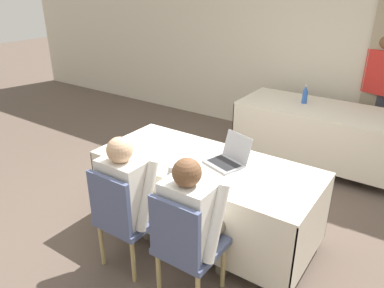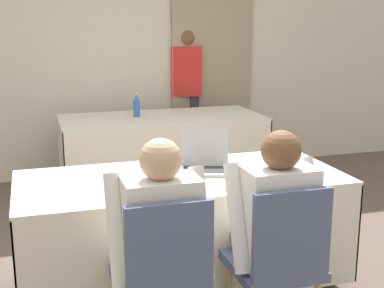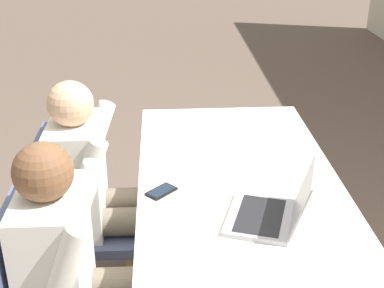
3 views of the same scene
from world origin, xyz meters
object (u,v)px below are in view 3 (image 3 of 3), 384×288
at_px(laptop, 273,211).
at_px(cell_phone, 161,191).
at_px(person_checkered_shirt, 96,186).
at_px(chair_near_left, 76,216).
at_px(person_white_shirt, 79,271).

height_order(laptop, cell_phone, laptop).
height_order(cell_phone, person_checkered_shirt, person_checkered_shirt).
bearing_deg(cell_phone, laptop, 15.55).
distance_m(chair_near_left, person_white_shirt, 0.64).
bearing_deg(cell_phone, person_white_shirt, -83.48).
height_order(person_checkered_shirt, person_white_shirt, same).
relative_size(laptop, cell_phone, 2.77).
bearing_deg(person_checkered_shirt, person_white_shirt, -180.00).
bearing_deg(laptop, person_white_shirt, -61.27).
bearing_deg(laptop, cell_phone, -101.61).
xyz_separation_m(cell_phone, person_checkered_shirt, (-0.24, -0.30, -0.10)).
height_order(laptop, person_checkered_shirt, person_checkered_shirt).
distance_m(laptop, person_checkered_shirt, 0.87).
bearing_deg(person_white_shirt, cell_phone, -39.08).
relative_size(laptop, person_checkered_shirt, 0.33).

